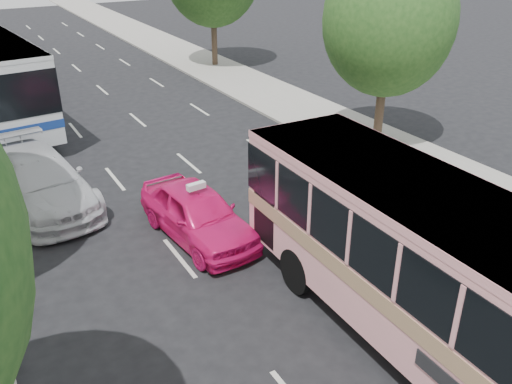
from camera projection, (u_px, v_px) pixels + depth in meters
ground at (321, 317)px, 12.68m from camera, size 120.00×120.00×0.00m
sidewalk_right at (237, 80)px, 32.00m from camera, size 4.00×90.00×0.12m
tree_right_near at (392, 15)px, 20.48m from camera, size 5.10×5.10×7.95m
pink_bus at (448, 269)px, 10.56m from camera, size 3.03×11.25×3.58m
pink_taxi at (198, 213)px, 15.60m from camera, size 2.29×4.76×1.57m
white_pickup at (40, 181)px, 17.41m from camera, size 3.16×6.25×1.74m
taxi_roof_sign at (196, 186)px, 15.22m from camera, size 0.56×0.23×0.18m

